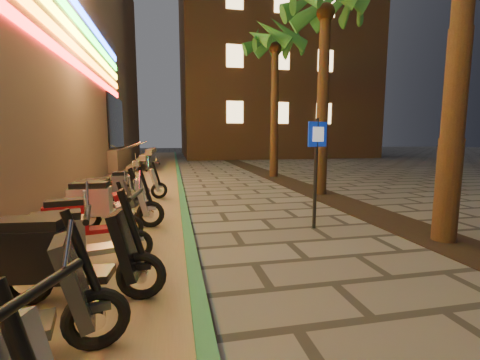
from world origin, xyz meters
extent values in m
plane|color=#474442|center=(0.00, 0.00, 0.00)|extent=(120.00, 120.00, 0.00)
cube|color=#8C7251|center=(-2.60, 10.00, 0.01)|extent=(3.40, 60.00, 0.01)
cube|color=#296F43|center=(-0.90, 10.00, 0.05)|extent=(0.18, 60.00, 0.10)
cube|color=black|center=(3.60, 5.00, 0.01)|extent=(1.20, 40.00, 0.02)
cube|color=black|center=(-4.45, 18.00, 2.80)|extent=(0.08, 5.00, 3.00)
cube|color=gray|center=(-6.50, 18.00, 0.60)|extent=(5.00, 6.00, 1.20)
cube|color=#FF1414|center=(-4.45, 6.00, 4.50)|extent=(0.06, 26.00, 0.28)
cube|color=gray|center=(-3.50, 18.00, 0.15)|extent=(0.35, 5.00, 0.30)
cube|color=gray|center=(-3.15, 18.00, 0.45)|extent=(0.35, 5.00, 0.30)
cube|color=gray|center=(-2.80, 18.00, 0.75)|extent=(0.35, 5.00, 0.30)
cube|color=gray|center=(-2.45, 18.00, 1.05)|extent=(0.35, 5.00, 0.30)
cylinder|color=silver|center=(-3.90, 16.00, 1.25)|extent=(2.09, 0.06, 0.81)
cylinder|color=silver|center=(-3.90, 20.00, 1.25)|extent=(2.09, 0.06, 0.81)
cube|color=brown|center=(9.00, 32.00, 12.50)|extent=(18.00, 16.00, 25.00)
cube|color=#FFD78C|center=(4.00, 23.97, 4.00)|extent=(1.40, 0.06, 1.80)
cube|color=#FFD78C|center=(8.00, 23.97, 4.00)|extent=(1.40, 0.06, 1.80)
cube|color=#FFD78C|center=(12.00, 23.97, 4.00)|extent=(1.40, 0.06, 1.80)
cube|color=#FFD78C|center=(4.00, 23.97, 8.50)|extent=(1.40, 0.06, 1.80)
cube|color=#FFD78C|center=(8.00, 23.97, 8.50)|extent=(1.40, 0.06, 1.80)
cube|color=#FFD78C|center=(12.00, 23.97, 8.50)|extent=(1.40, 0.06, 1.80)
cube|color=#FFD78C|center=(8.00, 23.97, 13.00)|extent=(1.40, 0.06, 1.80)
cube|color=#FFD78C|center=(12.00, 23.97, 13.00)|extent=(1.40, 0.06, 1.80)
cylinder|color=#472D19|center=(3.60, 2.00, 2.73)|extent=(0.40, 0.40, 5.45)
cylinder|color=#472D19|center=(3.60, 7.00, 2.85)|extent=(0.40, 0.40, 5.70)
sphere|color=#472D19|center=(3.60, 7.00, 5.70)|extent=(0.56, 0.56, 0.56)
cone|color=#255A1C|center=(4.28, 7.57, 6.15)|extent=(1.70, 1.86, 1.52)
cone|color=#255A1C|center=(3.75, 7.87, 6.15)|extent=(2.00, 0.93, 1.52)
cone|color=#255A1C|center=(3.16, 7.77, 6.15)|extent=(1.97, 1.48, 1.52)
cylinder|color=#472D19|center=(3.60, 12.00, 2.98)|extent=(0.40, 0.40, 5.95)
sphere|color=#472D19|center=(3.60, 12.00, 5.95)|extent=(0.56, 0.56, 0.56)
cone|color=#255A1C|center=(4.49, 12.00, 6.40)|extent=(0.60, 1.93, 1.52)
cone|color=#255A1C|center=(4.28, 12.57, 6.40)|extent=(1.70, 1.86, 1.52)
cone|color=#255A1C|center=(3.75, 12.87, 6.40)|extent=(2.00, 0.93, 1.52)
cone|color=#255A1C|center=(3.16, 12.77, 6.40)|extent=(1.97, 1.48, 1.52)
cone|color=#255A1C|center=(2.77, 12.30, 6.40)|extent=(1.22, 2.02, 1.52)
cone|color=#255A1C|center=(2.77, 11.70, 6.40)|extent=(1.22, 2.02, 1.52)
cone|color=#255A1C|center=(3.16, 11.23, 6.40)|extent=(1.97, 1.48, 1.52)
cone|color=#255A1C|center=(3.75, 11.13, 6.40)|extent=(2.00, 0.93, 1.52)
cone|color=#255A1C|center=(4.28, 11.43, 6.40)|extent=(1.70, 1.86, 1.52)
cylinder|color=black|center=(1.67, 3.26, 1.11)|extent=(0.07, 0.07, 2.23)
cube|color=#0C27A3|center=(1.68, 3.24, 1.92)|extent=(0.47, 0.20, 0.49)
cube|color=white|center=(1.69, 3.21, 1.92)|extent=(0.27, 0.12, 0.29)
cylinder|color=black|center=(-1.70, -1.35, 1.22)|extent=(0.23, 0.62, 0.05)
torus|color=black|center=(-1.82, 0.07, 0.28)|extent=(0.58, 0.22, 0.57)
cylinder|color=silver|center=(-1.82, 0.07, 0.28)|extent=(0.17, 0.14, 0.15)
cube|color=#26292B|center=(-2.43, -0.05, 0.33)|extent=(0.66, 0.49, 0.09)
cube|color=#26292B|center=(-1.97, 0.04, 0.65)|extent=(0.37, 0.49, 0.77)
cylinder|color=black|center=(-1.90, 0.06, 0.87)|extent=(0.31, 0.14, 0.81)
cylinder|color=black|center=(-1.84, 0.07, 1.22)|extent=(0.18, 0.63, 0.05)
cube|color=#26292B|center=(-1.82, 0.07, 0.41)|extent=(0.27, 0.20, 0.07)
torus|color=black|center=(-2.75, 1.03, 0.28)|extent=(0.58, 0.16, 0.57)
cylinder|color=silver|center=(-2.75, 1.03, 0.28)|extent=(0.16, 0.12, 0.15)
torus|color=black|center=(-1.53, 0.91, 0.28)|extent=(0.58, 0.16, 0.57)
cylinder|color=silver|center=(-1.53, 0.91, 0.28)|extent=(0.16, 0.12, 0.15)
cube|color=black|center=(-2.15, 0.97, 0.33)|extent=(0.64, 0.43, 0.09)
cube|color=black|center=(-2.66, 1.02, 0.60)|extent=(0.80, 0.49, 0.55)
cube|color=black|center=(-2.66, 1.02, 0.92)|extent=(0.71, 0.41, 0.13)
cube|color=black|center=(-1.68, 0.92, 0.66)|extent=(0.33, 0.46, 0.77)
cylinder|color=black|center=(-1.60, 0.92, 0.88)|extent=(0.31, 0.11, 0.81)
cylinder|color=black|center=(-1.55, 0.91, 1.23)|extent=(0.11, 0.64, 0.05)
cube|color=black|center=(-1.53, 0.91, 0.42)|extent=(0.25, 0.18, 0.07)
torus|color=black|center=(-2.75, 1.80, 0.25)|extent=(0.51, 0.22, 0.50)
cylinder|color=silver|center=(-2.75, 1.80, 0.25)|extent=(0.16, 0.13, 0.13)
torus|color=black|center=(-1.71, 2.08, 0.25)|extent=(0.51, 0.22, 0.50)
cylinder|color=silver|center=(-1.71, 2.08, 0.25)|extent=(0.16, 0.13, 0.13)
cube|color=#97989E|center=(-2.24, 1.94, 0.29)|extent=(0.60, 0.46, 0.08)
cube|color=#97989E|center=(-2.68, 1.82, 0.53)|extent=(0.75, 0.53, 0.48)
cube|color=black|center=(-2.68, 1.82, 0.81)|extent=(0.66, 0.45, 0.12)
cube|color=#97989E|center=(-1.84, 2.05, 0.58)|extent=(0.35, 0.44, 0.68)
cylinder|color=black|center=(-1.78, 2.07, 0.77)|extent=(0.27, 0.13, 0.71)
cylinder|color=black|center=(-1.73, 2.08, 1.08)|extent=(0.19, 0.55, 0.04)
cube|color=#97989E|center=(-1.71, 2.08, 0.37)|extent=(0.24, 0.19, 0.06)
torus|color=black|center=(-2.96, 2.89, 0.24)|extent=(0.50, 0.20, 0.49)
cylinder|color=silver|center=(-2.96, 2.89, 0.24)|extent=(0.15, 0.12, 0.13)
torus|color=black|center=(-1.93, 3.13, 0.24)|extent=(0.50, 0.20, 0.49)
cylinder|color=silver|center=(-1.93, 3.13, 0.24)|extent=(0.15, 0.12, 0.13)
cube|color=maroon|center=(-2.46, 3.00, 0.28)|extent=(0.58, 0.43, 0.08)
cube|color=maroon|center=(-2.89, 2.91, 0.52)|extent=(0.72, 0.50, 0.47)
cube|color=black|center=(-2.89, 2.91, 0.79)|extent=(0.64, 0.42, 0.11)
cube|color=maroon|center=(-2.06, 3.10, 0.56)|extent=(0.33, 0.42, 0.66)
cylinder|color=black|center=(-2.00, 3.11, 0.75)|extent=(0.27, 0.12, 0.70)
cylinder|color=black|center=(-1.95, 3.12, 1.05)|extent=(0.16, 0.54, 0.04)
cube|color=maroon|center=(-1.93, 3.13, 0.36)|extent=(0.23, 0.17, 0.06)
torus|color=black|center=(-2.85, 3.98, 0.28)|extent=(0.57, 0.11, 0.57)
cylinder|color=silver|center=(-2.85, 3.98, 0.28)|extent=(0.15, 0.11, 0.15)
torus|color=black|center=(-1.63, 3.98, 0.28)|extent=(0.57, 0.11, 0.57)
cylinder|color=silver|center=(-1.63, 3.98, 0.28)|extent=(0.15, 0.11, 0.15)
cube|color=white|center=(-2.25, 3.98, 0.33)|extent=(0.60, 0.37, 0.09)
cube|color=white|center=(-2.76, 3.98, 0.60)|extent=(0.76, 0.42, 0.55)
cube|color=black|center=(-2.76, 3.98, 0.92)|extent=(0.68, 0.35, 0.13)
cube|color=white|center=(-1.78, 3.98, 0.65)|extent=(0.29, 0.44, 0.77)
cylinder|color=black|center=(-1.70, 3.98, 0.87)|extent=(0.30, 0.08, 0.81)
cylinder|color=black|center=(-1.65, 3.98, 1.22)|extent=(0.05, 0.63, 0.05)
cube|color=white|center=(-1.63, 3.98, 0.41)|extent=(0.24, 0.15, 0.07)
torus|color=black|center=(-3.06, 5.13, 0.26)|extent=(0.52, 0.17, 0.51)
cylinder|color=silver|center=(-3.06, 5.13, 0.26)|extent=(0.15, 0.12, 0.14)
torus|color=black|center=(-1.97, 4.97, 0.26)|extent=(0.52, 0.17, 0.51)
cylinder|color=silver|center=(-1.97, 4.97, 0.26)|extent=(0.15, 0.12, 0.14)
cube|color=#2A2C30|center=(-2.53, 5.06, 0.29)|extent=(0.58, 0.41, 0.08)
cube|color=#2A2C30|center=(-2.98, 5.12, 0.54)|extent=(0.73, 0.47, 0.49)
cube|color=black|center=(-2.98, 5.12, 0.82)|extent=(0.65, 0.40, 0.12)
cube|color=#2A2C30|center=(-2.11, 4.99, 0.59)|extent=(0.32, 0.43, 0.69)
cylinder|color=black|center=(-2.04, 4.98, 0.78)|extent=(0.28, 0.11, 0.73)
cylinder|color=black|center=(-1.99, 4.98, 1.10)|extent=(0.13, 0.57, 0.04)
cube|color=#2A2C30|center=(-1.97, 4.97, 0.37)|extent=(0.23, 0.17, 0.06)
torus|color=black|center=(-3.10, 5.91, 0.24)|extent=(0.49, 0.15, 0.48)
cylinder|color=silver|center=(-3.10, 5.91, 0.24)|extent=(0.14, 0.11, 0.13)
torus|color=black|center=(-2.07, 6.04, 0.24)|extent=(0.49, 0.15, 0.48)
cylinder|color=silver|center=(-2.07, 6.04, 0.24)|extent=(0.14, 0.11, 0.13)
cube|color=black|center=(-2.59, 5.98, 0.28)|extent=(0.55, 0.38, 0.07)
cube|color=black|center=(-3.03, 5.92, 0.51)|extent=(0.69, 0.43, 0.46)
cube|color=black|center=(-3.03, 5.92, 0.78)|extent=(0.61, 0.37, 0.11)
cube|color=black|center=(-2.20, 6.03, 0.56)|extent=(0.29, 0.40, 0.65)
cylinder|color=black|center=(-2.13, 6.04, 0.74)|extent=(0.26, 0.10, 0.69)
cylinder|color=black|center=(-2.09, 6.04, 1.04)|extent=(0.11, 0.54, 0.04)
cube|color=black|center=(-2.07, 6.04, 0.35)|extent=(0.22, 0.15, 0.06)
torus|color=black|center=(-2.65, 7.00, 0.25)|extent=(0.52, 0.21, 0.51)
cylinder|color=silver|center=(-2.65, 7.00, 0.25)|extent=(0.16, 0.13, 0.14)
torus|color=black|center=(-1.58, 7.26, 0.25)|extent=(0.52, 0.21, 0.51)
cylinder|color=silver|center=(-1.58, 7.26, 0.25)|extent=(0.16, 0.13, 0.14)
cube|color=#9F9EA6|center=(-2.12, 7.13, 0.29)|extent=(0.60, 0.45, 0.08)
cube|color=#9F9EA6|center=(-2.57, 7.02, 0.54)|extent=(0.75, 0.52, 0.49)
cube|color=black|center=(-2.57, 7.02, 0.82)|extent=(0.66, 0.45, 0.12)
cube|color=#9F9EA6|center=(-1.72, 7.23, 0.59)|extent=(0.34, 0.44, 0.69)
cylinder|color=black|center=(-1.65, 7.24, 0.78)|extent=(0.28, 0.13, 0.72)
cylinder|color=black|center=(-1.60, 7.26, 1.09)|extent=(0.17, 0.56, 0.04)
cube|color=#9F9EA6|center=(-1.58, 7.26, 0.37)|extent=(0.24, 0.18, 0.06)
camera|label=1|loc=(-1.13, -2.73, 1.84)|focal=24.00mm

